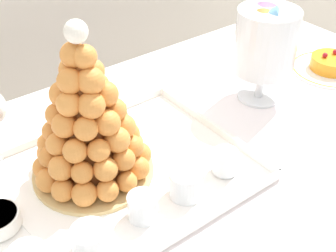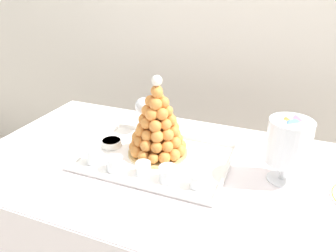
{
  "view_description": "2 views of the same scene",
  "coord_description": "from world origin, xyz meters",
  "px_view_note": "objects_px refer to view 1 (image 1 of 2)",
  "views": [
    {
      "loc": [
        -0.42,
        -0.57,
        1.35
      ],
      "look_at": [
        -0.0,
        -0.03,
        0.85
      ],
      "focal_mm": 48.48,
      "sensor_mm": 36.0,
      "label": 1
    },
    {
      "loc": [
        0.32,
        -0.95,
        1.39
      ],
      "look_at": [
        -0.06,
        -0.01,
        0.91
      ],
      "focal_mm": 33.76,
      "sensor_mm": 36.0,
      "label": 2
    }
  ],
  "objects_px": {
    "serving_tray": "(108,182)",
    "croquembouche": "(88,122)",
    "dessert_cup_mid_right": "(186,184)",
    "dessert_cup_right": "(225,162)",
    "dessert_cup_centre": "(143,208)",
    "macaron_goblet": "(266,42)",
    "fruit_tart_plate": "(331,66)",
    "dessert_cup_mid_left": "(91,241)"
  },
  "relations": [
    {
      "from": "dessert_cup_mid_left",
      "to": "dessert_cup_mid_right",
      "type": "relative_size",
      "value": 0.97
    },
    {
      "from": "dessert_cup_mid_left",
      "to": "dessert_cup_mid_right",
      "type": "bearing_deg",
      "value": 2.27
    },
    {
      "from": "dessert_cup_mid_left",
      "to": "dessert_cup_right",
      "type": "bearing_deg",
      "value": 2.21
    },
    {
      "from": "dessert_cup_centre",
      "to": "macaron_goblet",
      "type": "relative_size",
      "value": 0.21
    },
    {
      "from": "serving_tray",
      "to": "fruit_tart_plate",
      "type": "height_order",
      "value": "fruit_tart_plate"
    },
    {
      "from": "dessert_cup_centre",
      "to": "dessert_cup_right",
      "type": "relative_size",
      "value": 1.06
    },
    {
      "from": "serving_tray",
      "to": "croquembouche",
      "type": "height_order",
      "value": "croquembouche"
    },
    {
      "from": "serving_tray",
      "to": "dessert_cup_mid_right",
      "type": "height_order",
      "value": "dessert_cup_mid_right"
    },
    {
      "from": "croquembouche",
      "to": "dessert_cup_mid_right",
      "type": "xyz_separation_m",
      "value": [
        0.11,
        -0.16,
        -0.1
      ]
    },
    {
      "from": "dessert_cup_mid_right",
      "to": "fruit_tart_plate",
      "type": "distance_m",
      "value": 0.64
    },
    {
      "from": "dessert_cup_mid_left",
      "to": "macaron_goblet",
      "type": "xyz_separation_m",
      "value": [
        0.57,
        0.17,
        0.12
      ]
    },
    {
      "from": "dessert_cup_mid_right",
      "to": "dessert_cup_mid_left",
      "type": "bearing_deg",
      "value": -177.73
    },
    {
      "from": "croquembouche",
      "to": "macaron_goblet",
      "type": "height_order",
      "value": "croquembouche"
    },
    {
      "from": "dessert_cup_mid_left",
      "to": "dessert_cup_centre",
      "type": "xyz_separation_m",
      "value": [
        0.11,
        0.01,
        -0.0
      ]
    },
    {
      "from": "serving_tray",
      "to": "dessert_cup_centre",
      "type": "relative_size",
      "value": 10.41
    },
    {
      "from": "dessert_cup_mid_right",
      "to": "fruit_tart_plate",
      "type": "height_order",
      "value": "dessert_cup_mid_right"
    },
    {
      "from": "croquembouche",
      "to": "dessert_cup_mid_right",
      "type": "distance_m",
      "value": 0.21
    },
    {
      "from": "dessert_cup_centre",
      "to": "dessert_cup_mid_right",
      "type": "height_order",
      "value": "dessert_cup_mid_right"
    },
    {
      "from": "dessert_cup_mid_left",
      "to": "macaron_goblet",
      "type": "relative_size",
      "value": 0.25
    },
    {
      "from": "serving_tray",
      "to": "fruit_tart_plate",
      "type": "bearing_deg",
      "value": 1.36
    },
    {
      "from": "fruit_tart_plate",
      "to": "dessert_cup_centre",
      "type": "bearing_deg",
      "value": -169.48
    },
    {
      "from": "dessert_cup_mid_left",
      "to": "dessert_cup_centre",
      "type": "relative_size",
      "value": 1.14
    },
    {
      "from": "dessert_cup_mid_right",
      "to": "dessert_cup_right",
      "type": "height_order",
      "value": "dessert_cup_mid_right"
    },
    {
      "from": "dessert_cup_right",
      "to": "macaron_goblet",
      "type": "relative_size",
      "value": 0.2
    },
    {
      "from": "croquembouche",
      "to": "dessert_cup_right",
      "type": "bearing_deg",
      "value": -36.32
    },
    {
      "from": "croquembouche",
      "to": "dessert_cup_mid_right",
      "type": "height_order",
      "value": "croquembouche"
    },
    {
      "from": "serving_tray",
      "to": "macaron_goblet",
      "type": "distance_m",
      "value": 0.49
    },
    {
      "from": "croquembouche",
      "to": "dessert_cup_mid_left",
      "type": "relative_size",
      "value": 5.19
    },
    {
      "from": "dessert_cup_centre",
      "to": "fruit_tart_plate",
      "type": "bearing_deg",
      "value": 10.52
    },
    {
      "from": "dessert_cup_right",
      "to": "fruit_tart_plate",
      "type": "xyz_separation_m",
      "value": [
        0.52,
        0.13,
        -0.02
      ]
    },
    {
      "from": "dessert_cup_mid_left",
      "to": "dessert_cup_right",
      "type": "height_order",
      "value": "dessert_cup_mid_left"
    },
    {
      "from": "serving_tray",
      "to": "fruit_tart_plate",
      "type": "xyz_separation_m",
      "value": [
        0.72,
        0.02,
        0.01
      ]
    },
    {
      "from": "dessert_cup_mid_left",
      "to": "dessert_cup_centre",
      "type": "height_order",
      "value": "dessert_cup_mid_left"
    },
    {
      "from": "fruit_tart_plate",
      "to": "macaron_goblet",
      "type": "bearing_deg",
      "value": 174.87
    },
    {
      "from": "serving_tray",
      "to": "macaron_goblet",
      "type": "xyz_separation_m",
      "value": [
        0.46,
        0.04,
        0.15
      ]
    },
    {
      "from": "macaron_goblet",
      "to": "fruit_tart_plate",
      "type": "bearing_deg",
      "value": -5.13
    },
    {
      "from": "dessert_cup_mid_left",
      "to": "macaron_goblet",
      "type": "height_order",
      "value": "macaron_goblet"
    },
    {
      "from": "dessert_cup_centre",
      "to": "fruit_tart_plate",
      "type": "height_order",
      "value": "dessert_cup_centre"
    },
    {
      "from": "dessert_cup_mid_left",
      "to": "serving_tray",
      "type": "bearing_deg",
      "value": 49.69
    },
    {
      "from": "dessert_cup_centre",
      "to": "macaron_goblet",
      "type": "height_order",
      "value": "macaron_goblet"
    },
    {
      "from": "dessert_cup_centre",
      "to": "macaron_goblet",
      "type": "bearing_deg",
      "value": 18.76
    },
    {
      "from": "croquembouche",
      "to": "dessert_cup_mid_right",
      "type": "relative_size",
      "value": 5.04
    }
  ]
}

